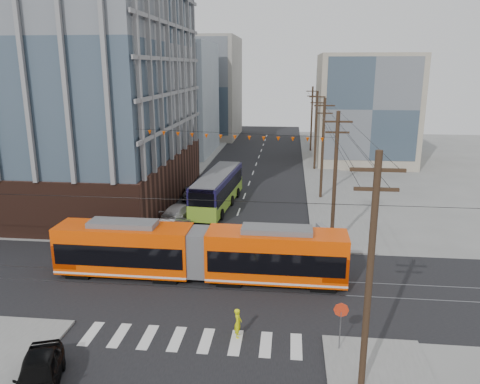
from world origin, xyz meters
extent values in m
plane|color=slate|center=(0.00, 0.00, 0.00)|extent=(160.00, 160.00, 0.00)
cube|color=#381E16|center=(-22.00, 23.00, 14.30)|extent=(30.00, 25.00, 28.60)
cube|color=#8C99A5|center=(-17.00, 52.00, 9.00)|extent=(18.00, 16.00, 18.00)
cube|color=gray|center=(16.00, 48.00, 8.00)|extent=(14.00, 14.00, 16.00)
cube|color=gray|center=(-14.00, 72.00, 10.00)|extent=(16.00, 18.00, 20.00)
cube|color=#8C99A5|center=(18.00, 68.00, 7.00)|extent=(16.00, 16.00, 14.00)
cylinder|color=black|center=(8.50, -6.00, 5.50)|extent=(0.30, 0.30, 11.00)
cylinder|color=black|center=(8.50, 56.00, 5.50)|extent=(0.30, 0.30, 11.00)
imported|color=black|center=(-5.98, -7.69, 0.80)|extent=(3.36, 5.06, 1.60)
imported|color=#A8A8A8|center=(-5.24, 13.28, 0.70)|extent=(2.98, 4.48, 1.40)
imported|color=silver|center=(-5.40, 17.17, 0.75)|extent=(3.04, 5.46, 1.49)
imported|color=#494949|center=(-5.61, 24.82, 0.67)|extent=(2.92, 5.10, 1.34)
imported|color=#DFE709|center=(2.45, -2.42, 0.84)|extent=(0.43, 0.63, 1.67)
cube|color=gray|center=(8.30, 13.35, 0.39)|extent=(2.01, 4.02, 0.79)
camera|label=1|loc=(4.98, -24.75, 14.20)|focal=35.00mm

